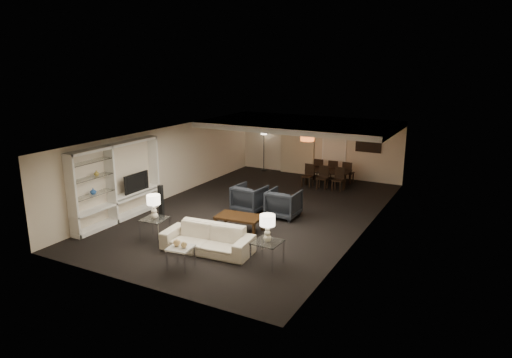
{
  "coord_description": "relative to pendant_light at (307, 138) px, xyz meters",
  "views": [
    {
      "loc": [
        6.53,
        -12.21,
        4.73
      ],
      "look_at": [
        0.0,
        0.0,
        1.1
      ],
      "focal_mm": 32.0,
      "sensor_mm": 36.0,
      "label": 1
    }
  ],
  "objects": [
    {
      "name": "television",
      "position": [
        -3.58,
        -5.43,
        -0.88
      ],
      "size": [
        1.02,
        0.13,
        0.59
      ],
      "primitive_type": "imported",
      "rotation": [
        0.0,
        0.0,
        1.57
      ],
      "color": "black",
      "rests_on": "media_unit"
    },
    {
      "name": "wall_front",
      "position": [
        -0.3,
        -9.0,
        -0.67
      ],
      "size": [
        7.0,
        0.02,
        2.5
      ],
      "primitive_type": "cube",
      "color": "beige",
      "rests_on": "ground"
    },
    {
      "name": "coffee_table",
      "position": [
        0.06,
        -5.19,
        -1.69
      ],
      "size": [
        1.34,
        0.86,
        0.46
      ],
      "primitive_type": null,
      "rotation": [
        0.0,
        0.0,
        0.09
      ],
      "color": "black",
      "rests_on": "floor"
    },
    {
      "name": "armchair_left",
      "position": [
        -0.54,
        -3.49,
        -1.49
      ],
      "size": [
        1.0,
        1.02,
        0.86
      ],
      "primitive_type": "imported",
      "rotation": [
        0.0,
        0.0,
        3.06
      ],
      "color": "black",
      "rests_on": "floor"
    },
    {
      "name": "chair_nl",
      "position": [
        0.01,
        0.09,
        -1.49
      ],
      "size": [
        0.42,
        0.42,
        0.87
      ],
      "primitive_type": null,
      "rotation": [
        0.0,
        0.0,
        -0.05
      ],
      "color": "black",
      "rests_on": "floor"
    },
    {
      "name": "side_table_left",
      "position": [
        -1.64,
        -6.79,
        -1.62
      ],
      "size": [
        0.7,
        0.7,
        0.6
      ],
      "primitive_type": null,
      "rotation": [
        0.0,
        0.0,
        0.1
      ],
      "color": "white",
      "rests_on": "floor"
    },
    {
      "name": "pendant_light",
      "position": [
        0.0,
        0.0,
        0.0
      ],
      "size": [
        0.52,
        0.52,
        0.24
      ],
      "primitive_type": "cylinder",
      "color": "#D8591E",
      "rests_on": "ceiling_soffit"
    },
    {
      "name": "media_unit",
      "position": [
        -3.61,
        -6.1,
        -0.74
      ],
      "size": [
        0.38,
        3.4,
        2.35
      ],
      "primitive_type": null,
      "color": "white",
      "rests_on": "wall_left"
    },
    {
      "name": "ceiling_soffit",
      "position": [
        -0.3,
        0.0,
        0.48
      ],
      "size": [
        7.0,
        4.0,
        0.2
      ],
      "primitive_type": "cube",
      "color": "silver",
      "rests_on": "ceiling"
    },
    {
      "name": "dining_table",
      "position": [
        0.61,
        0.74,
        -1.63
      ],
      "size": [
        1.69,
        0.99,
        0.58
      ],
      "primitive_type": "imported",
      "rotation": [
        0.0,
        0.0,
        0.04
      ],
      "color": "black",
      "rests_on": "floor"
    },
    {
      "name": "vase_blue",
      "position": [
        -3.61,
        -7.03,
        -0.77
      ],
      "size": [
        0.18,
        0.18,
        0.18
      ],
      "primitive_type": "imported",
      "color": "#2758AB",
      "rests_on": "media_unit"
    },
    {
      "name": "chair_fl",
      "position": [
        0.01,
        1.39,
        -1.49
      ],
      "size": [
        0.42,
        0.42,
        0.87
      ],
      "primitive_type": null,
      "rotation": [
        0.0,
        0.0,
        3.19
      ],
      "color": "black",
      "rests_on": "floor"
    },
    {
      "name": "floor_speaker",
      "position": [
        -2.4,
        -5.6,
        -1.35
      ],
      "size": [
        0.14,
        0.14,
        1.13
      ],
      "primitive_type": "cube",
      "rotation": [
        0.0,
        0.0,
        0.11
      ],
      "color": "black",
      "rests_on": "floor"
    },
    {
      "name": "gold_gourd_b",
      "position": [
        0.16,
        -7.89,
        -1.31
      ],
      "size": [
        0.15,
        0.15,
        0.15
      ],
      "primitive_type": "sphere",
      "color": "#D8B372",
      "rests_on": "marble_table"
    },
    {
      "name": "gold_gourd_a",
      "position": [
        -0.04,
        -7.89,
        -1.3
      ],
      "size": [
        0.17,
        0.17,
        0.17
      ],
      "primitive_type": "sphere",
      "color": "#E5BA79",
      "rests_on": "marble_table"
    },
    {
      "name": "marble_table",
      "position": [
        0.06,
        -7.89,
        -1.65
      ],
      "size": [
        0.59,
        0.59,
        0.53
      ],
      "primitive_type": null,
      "rotation": [
        0.0,
        0.0,
        0.12
      ],
      "color": "silver",
      "rests_on": "floor"
    },
    {
      "name": "chair_fr",
      "position": [
        1.21,
        1.39,
        -1.49
      ],
      "size": [
        0.42,
        0.42,
        0.87
      ],
      "primitive_type": null,
      "rotation": [
        0.0,
        0.0,
        3.08
      ],
      "color": "black",
      "rests_on": "floor"
    },
    {
      "name": "wall_left",
      "position": [
        -3.8,
        -3.5,
        -0.67
      ],
      "size": [
        0.02,
        11.0,
        2.5
      ],
      "primitive_type": "cube",
      "color": "beige",
      "rests_on": "ground"
    },
    {
      "name": "sofa",
      "position": [
        0.06,
        -6.79,
        -1.58
      ],
      "size": [
        2.4,
        1.11,
        0.68
      ],
      "primitive_type": "imported",
      "rotation": [
        0.0,
        0.0,
        0.09
      ],
      "color": "beige",
      "rests_on": "floor"
    },
    {
      "name": "table_lamp_left",
      "position": [
        -1.64,
        -6.79,
        -0.99
      ],
      "size": [
        0.37,
        0.37,
        0.66
      ],
      "primitive_type": null,
      "rotation": [
        0.0,
        0.0,
        -0.04
      ],
      "color": "beige",
      "rests_on": "side_table_left"
    },
    {
      "name": "wall_right",
      "position": [
        3.2,
        -3.5,
        -0.67
      ],
      "size": [
        0.02,
        11.0,
        2.5
      ],
      "primitive_type": "cube",
      "color": "beige",
      "rests_on": "ground"
    },
    {
      "name": "side_table_right",
      "position": [
        1.76,
        -6.79,
        -1.62
      ],
      "size": [
        0.65,
        0.65,
        0.6
      ],
      "primitive_type": null,
      "rotation": [
        0.0,
        0.0,
        -0.03
      ],
      "color": "white",
      "rests_on": "floor"
    },
    {
      "name": "curtains",
      "position": [
        -1.2,
        1.92,
        -0.72
      ],
      "size": [
        1.5,
        0.12,
        2.4
      ],
      "primitive_type": "cube",
      "color": "beige",
      "rests_on": "wall_back"
    },
    {
      "name": "chair_nr",
      "position": [
        1.21,
        0.09,
        -1.49
      ],
      "size": [
        0.42,
        0.42,
        0.87
      ],
      "primitive_type": null,
      "rotation": [
        0.0,
        0.0,
        -0.04
      ],
      "color": "black",
      "rests_on": "floor"
    },
    {
      "name": "wall_back",
      "position": [
        -0.3,
        2.0,
        -0.67
      ],
      "size": [
        7.0,
        0.02,
        2.5
      ],
      "primitive_type": "cube",
      "color": "beige",
      "rests_on": "ground"
    },
    {
      "name": "table_lamp_right",
      "position": [
        1.76,
        -6.79,
        -0.99
      ],
      "size": [
        0.4,
        0.4,
        0.66
      ],
      "primitive_type": null,
      "rotation": [
        0.0,
        0.0,
        0.11
      ],
      "color": "beige",
      "rests_on": "side_table_right"
    },
    {
      "name": "ceiling",
      "position": [
        -0.3,
        -3.5,
        0.58
      ],
      "size": [
        7.0,
        11.0,
        0.02
      ],
      "primitive_type": "cube",
      "color": "silver",
      "rests_on": "ground"
    },
    {
      "name": "armchair_right",
      "position": [
        0.66,
        -3.49,
        -1.49
      ],
      "size": [
        0.93,
        0.96,
        0.86
      ],
      "primitive_type": "imported",
      "rotation": [
        0.0,
        0.0,
        3.15
      ],
      "color": "black",
      "rests_on": "floor"
    },
    {
      "name": "floor_lamp",
      "position": [
        -2.69,
        1.7,
        -1.0
      ],
      "size": [
        0.29,
        0.29,
        1.84
      ],
      "primitive_type": null,
      "rotation": [
        0.0,
        0.0,
        -0.11
      ],
      "color": "black",
      "rests_on": "floor"
    },
    {
      "name": "floor",
      "position": [
        -0.3,
        -3.5,
        -1.92
      ],
      "size": [
        11.0,
        11.0,
        0.0
      ],
      "primitive_type": "plane",
      "color": "black",
      "rests_on": "ground"
    },
    {
      "name": "door",
      "position": [
        0.4,
        1.97,
        -0.87
      ],
      "size": [
        0.9,
        0.05,
        2.1
      ],
      "primitive_type": "cube",
      "color": "silver",
      "rests_on": "wall_back"
    },
    {
      "name": "chair_nm",
      "position": [
        0.61,
        0.09,
        -1.49
      ],
      "size": [
        0.42,
        0.42,
        0.87
      ],
      "primitive_type": null,
      "rotation": [
        0.0,
        0.0,
        0.05
      ],
      "color": "black",
      "rests_on": "floor"
    },
    {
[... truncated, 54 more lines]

